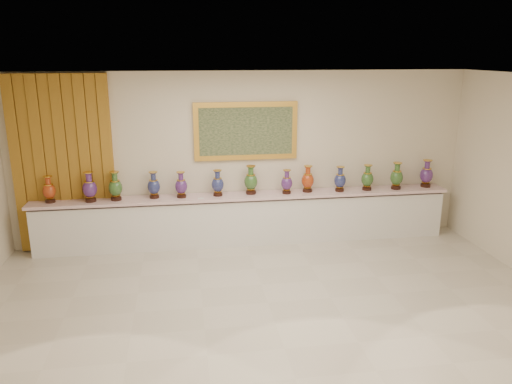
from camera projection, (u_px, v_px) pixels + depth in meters
ground at (268, 303)px, 6.80m from camera, size 8.00×8.00×0.00m
room at (94, 159)px, 8.33m from camera, size 8.00×8.00×8.00m
counter at (246, 219)px, 8.84m from camera, size 7.28×0.48×0.90m
vase_0 at (49, 191)px, 8.19m from camera, size 0.22×0.22×0.45m
vase_1 at (90, 188)px, 8.23m from camera, size 0.24×0.24×0.50m
vase_2 at (115, 187)px, 8.31m from camera, size 0.29×0.29×0.49m
vase_3 at (154, 186)px, 8.45m from camera, size 0.28×0.28×0.46m
vase_4 at (181, 186)px, 8.48m from camera, size 0.24×0.24×0.45m
vase_5 at (218, 184)px, 8.58m from camera, size 0.25×0.25×0.46m
vase_6 at (251, 181)px, 8.69m from camera, size 0.25×0.25×0.50m
vase_7 at (287, 183)px, 8.72m from camera, size 0.22×0.22×0.43m
vase_8 at (308, 180)px, 8.82m from camera, size 0.22×0.22×0.47m
vase_9 at (340, 180)px, 8.86m from camera, size 0.26×0.26×0.45m
vase_10 at (367, 179)px, 8.94m from camera, size 0.24×0.24×0.46m
vase_11 at (397, 177)px, 9.00m from camera, size 0.27×0.27×0.49m
vase_12 at (426, 175)px, 9.15m from camera, size 0.31×0.31×0.50m
label_card at (201, 198)px, 8.47m from camera, size 0.10×0.06×0.00m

